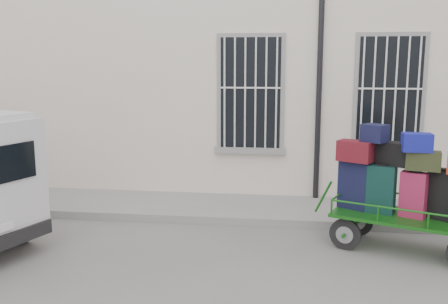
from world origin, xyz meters
name	(u,v)px	position (x,y,z in m)	size (l,w,h in m)	color
ground	(261,257)	(0.00, 0.00, 0.00)	(80.00, 80.00, 0.00)	slate
building	(275,57)	(0.00, 5.50, 3.00)	(24.00, 5.15, 6.00)	beige
sidewalk	(267,209)	(0.00, 2.20, 0.07)	(24.00, 1.70, 0.15)	gray
luggage_cart	(407,189)	(2.16, 0.51, 0.98)	(2.56, 1.74, 1.93)	black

